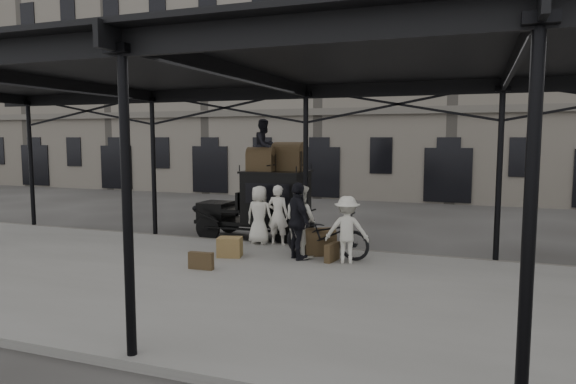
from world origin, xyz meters
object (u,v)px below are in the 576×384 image
object	(u,v)px
porter_left	(278,215)
porter_official	(298,221)
bicycle	(327,235)
steamer_trunk_platform	(320,243)
taxi	(267,202)
steamer_trunk_roof_near	(261,161)

from	to	relation	value
porter_left	porter_official	distance (m)	1.80
bicycle	steamer_trunk_platform	world-z (taller)	bicycle
porter_left	bicycle	bearing A→B (deg)	150.74
taxi	steamer_trunk_roof_near	world-z (taller)	steamer_trunk_roof_near
taxi	porter_official	bearing A→B (deg)	-53.76
steamer_trunk_roof_near	steamer_trunk_platform	distance (m)	3.57
taxi	steamer_trunk_roof_near	xyz separation A→B (m)	(-0.08, -0.25, 1.28)
porter_left	steamer_trunk_platform	xyz separation A→B (m)	(1.46, -0.75, -0.56)
taxi	steamer_trunk_roof_near	bearing A→B (deg)	-108.07
porter_left	bicycle	world-z (taller)	porter_left
taxi	porter_left	size ratio (longest dim) A/B	2.12
porter_left	taxi	bearing A→B (deg)	-54.74
steamer_trunk_roof_near	taxi	bearing A→B (deg)	68.88
taxi	steamer_trunk_roof_near	size ratio (longest dim) A/B	4.45
porter_left	bicycle	size ratio (longest dim) A/B	0.77
taxi	bicycle	world-z (taller)	taxi
steamer_trunk_roof_near	bicycle	bearing A→B (deg)	-39.44
bicycle	steamer_trunk_roof_near	world-z (taller)	steamer_trunk_roof_near
porter_official	bicycle	distance (m)	0.86
steamer_trunk_platform	steamer_trunk_roof_near	bearing A→B (deg)	115.76
steamer_trunk_roof_near	steamer_trunk_platform	world-z (taller)	steamer_trunk_roof_near
steamer_trunk_platform	porter_official	bearing A→B (deg)	-146.91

